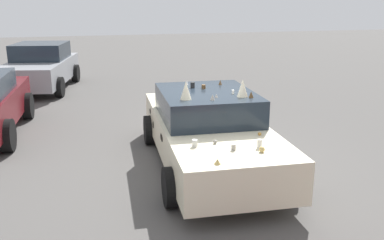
{
  "coord_description": "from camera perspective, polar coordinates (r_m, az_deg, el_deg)",
  "views": [
    {
      "loc": [
        -6.99,
        2.21,
        2.98
      ],
      "look_at": [
        0.0,
        0.3,
        0.9
      ],
      "focal_mm": 39.58,
      "sensor_mm": 36.0,
      "label": 1
    }
  ],
  "objects": [
    {
      "name": "ground_plane",
      "position": [
        7.91,
        2.11,
        -6.12
      ],
      "size": [
        60.0,
        60.0,
        0.0
      ],
      "primitive_type": "plane",
      "color": "#514F4C"
    },
    {
      "name": "parked_sedan_near_right",
      "position": [
        15.37,
        -19.78,
        6.75
      ],
      "size": [
        4.43,
        2.65,
        1.53
      ],
      "rotation": [
        0.0,
        0.0,
        2.94
      ],
      "color": "gray",
      "rests_on": "ground"
    },
    {
      "name": "art_car_decorated",
      "position": [
        7.7,
        2.12,
        -1.29
      ],
      "size": [
        4.78,
        2.26,
        1.68
      ],
      "rotation": [
        0.0,
        0.0,
        3.08
      ],
      "color": "beige",
      "rests_on": "ground"
    }
  ]
}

